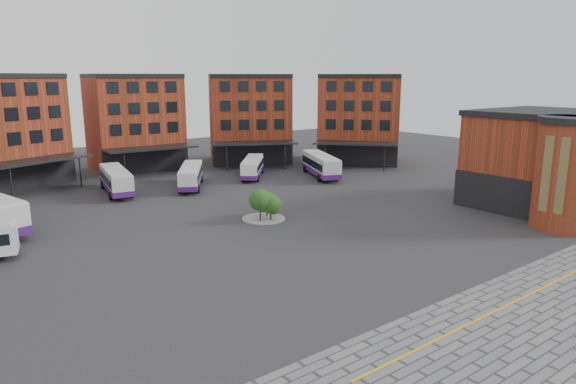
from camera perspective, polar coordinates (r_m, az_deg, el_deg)
ground at (r=42.13m, az=4.41°, el=-7.00°), size 160.00×160.00×0.00m
yellow_line at (r=35.45m, az=22.58°, el=-11.85°), size 26.00×0.15×0.02m
main_building at (r=71.45m, az=-19.62°, el=6.38°), size 94.14×42.48×14.60m
east_building at (r=61.92m, az=26.77°, el=3.08°), size 17.40×15.40×10.60m
tree_island at (r=51.62m, az=-2.48°, el=-1.29°), size 4.40×4.40×3.34m
bus_c at (r=67.00m, az=-18.58°, el=1.27°), size 4.47×11.18×3.07m
bus_d at (r=68.02m, az=-10.76°, el=1.79°), size 7.40×10.00×2.90m
bus_e at (r=73.98m, az=-3.97°, el=2.80°), size 8.04×9.00×2.77m
bus_f at (r=74.33m, az=3.62°, el=3.05°), size 7.11×11.54×3.23m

